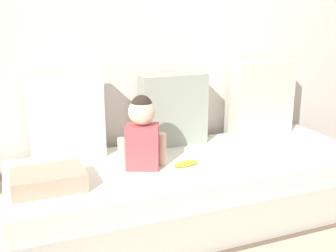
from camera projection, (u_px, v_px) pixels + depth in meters
The scene contains 9 objects.
ground_plane at pixel (192, 216), 2.87m from camera, with size 12.00×12.00×0.00m, color brown.
back_wall at pixel (162, 29), 3.04m from camera, with size 5.65×0.10×2.48m, color silver.
couch at pixel (192, 189), 2.81m from camera, with size 2.45×0.90×0.42m.
throw_pillow_left at pixel (67, 117), 2.71m from camera, with size 0.48×0.16×0.56m, color silver.
throw_pillow_center at pixel (173, 110), 2.99m from camera, with size 0.49×0.16×0.52m, color #99A393.
throw_pillow_right at pixel (262, 98), 3.25m from camera, with size 0.50×0.16×0.57m, color beige.
toddler at pixel (142, 132), 2.54m from camera, with size 0.32×0.21×0.47m.
banana at pixel (186, 164), 2.62m from camera, with size 0.17×0.04×0.04m, color yellow.
folded_blanket at pixel (48, 180), 2.30m from camera, with size 0.40×0.28×0.10m, color tan.
Camera 1 is at (-1.11, -2.33, 1.41)m, focal length 44.10 mm.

